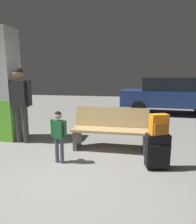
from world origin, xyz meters
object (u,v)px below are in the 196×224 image
Objects in this scene: structural_pillar at (5,86)px; adult at (20,97)px; suitcase at (157,151)px; bench at (111,129)px; backpack_bright at (159,125)px; child at (59,131)px; parked_car_near at (170,95)px.

structural_pillar is 0.60m from adult.
structural_pillar is at bearing 164.05° from suitcase.
bench is at bearing -0.86° from adult.
child reaches higher than backpack_bright.
suitcase is at bearing -15.95° from structural_pillar.
adult is (0.50, -0.20, -0.24)m from structural_pillar.
structural_pillar reaches higher than child.
adult reaches higher than suitcase.
adult is (-3.01, 0.80, 0.75)m from suitcase.
suitcase is 1.73m from child.
backpack_bright is (0.89, -0.77, 0.33)m from bench.
child reaches higher than bench.
structural_pillar is 2.79× the size of child.
suitcase is at bearing -40.71° from bench.
suitcase is 0.15× the size of parked_car_near.
child is at bearing -31.14° from structural_pillar.
structural_pillar is 2.77m from bench.
parked_car_near reaches higher than bench.
backpack_bright is at bearing -40.68° from bench.
child is at bearing -133.77° from bench.
structural_pillar reaches higher than backpack_bright.
backpack_bright is 0.36× the size of child.
suitcase is 0.35× the size of adult.
adult is at bearing -21.94° from structural_pillar.
parked_car_near is (2.70, 5.42, 0.22)m from child.
structural_pillar is 4.40× the size of suitcase.
backpack_bright is 3.13m from adult.
structural_pillar reaches higher than bench.
suitcase is (0.89, -0.77, -0.12)m from bench.
child reaches higher than suitcase.
bench is at bearing 46.23° from child.
adult is 0.42× the size of parked_car_near.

